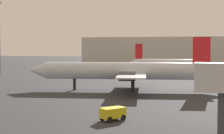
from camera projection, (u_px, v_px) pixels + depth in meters
The scene contains 4 objects.
airplane_on_taxiway at pixel (127, 71), 56.16m from camera, with size 33.67×20.06×9.08m.
airplane_far_left at pixel (166, 63), 102.06m from camera, with size 24.81×17.84×8.73m.
baggage_cart at pixel (113, 113), 32.64m from camera, with size 2.58×2.64×1.30m.
terminal_building at pixel (159, 51), 147.20m from camera, with size 64.01×25.14×12.01m, color beige.
Camera 1 is at (3.76, -13.55, 7.06)m, focal length 53.21 mm.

